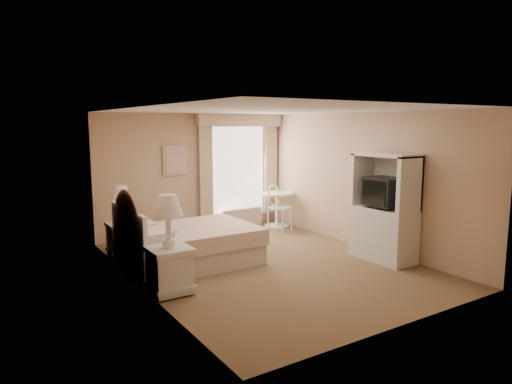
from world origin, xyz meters
TOP-DOWN VIEW (x-y plane):
  - room at (0.00, 0.00)m, footprint 4.21×5.51m
  - window at (1.05, 2.65)m, footprint 2.05×0.22m
  - framed_art at (-0.45, 2.71)m, footprint 0.52×0.04m
  - bed at (-1.12, 0.73)m, footprint 2.09×1.59m
  - nightstand_near at (-1.84, -0.38)m, footprint 0.55×0.55m
  - nightstand_far at (-1.84, 1.79)m, footprint 0.50×0.50m
  - round_table at (1.75, 2.21)m, footprint 0.73×0.73m
  - cafe_chair at (1.55, 1.92)m, footprint 0.62×0.62m
  - armoire at (1.81, -0.82)m, footprint 0.54×1.09m

SIDE VIEW (x-z plane):
  - bed at x=-1.12m, z-range -0.36..1.04m
  - nightstand_far at x=-1.84m, z-range -0.15..1.07m
  - nightstand_near at x=-1.84m, z-range -0.16..1.17m
  - round_table at x=1.75m, z-range 0.13..0.90m
  - cafe_chair at x=1.55m, z-range 0.08..1.07m
  - armoire at x=1.81m, z-range -0.15..1.66m
  - room at x=0.00m, z-range -0.01..2.50m
  - window at x=1.05m, z-range 0.09..2.60m
  - framed_art at x=-0.45m, z-range 1.24..1.86m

